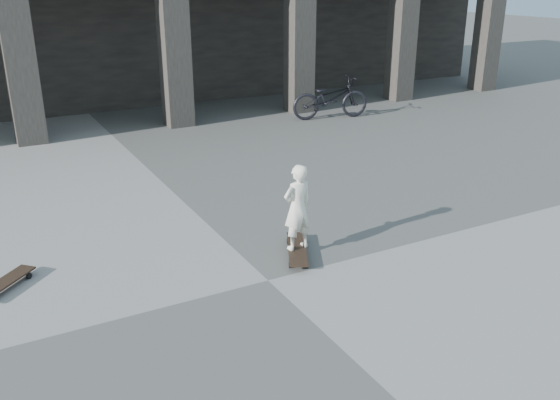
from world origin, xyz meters
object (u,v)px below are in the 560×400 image
skateboard_spare (4,283)px  child (298,207)px  longboard (297,249)px  bicycle (330,98)px

skateboard_spare → child: 3.81m
longboard → child: bearing=0.0°
bicycle → longboard: bearing=156.0°
bicycle → child: bearing=156.0°
longboard → skateboard_spare: same height
longboard → child: child is taller
skateboard_spare → child: child is taller
child → bicycle: (4.95, 6.84, -0.16)m
child → bicycle: child is taller
skateboard_spare → bicycle: bearing=-10.0°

